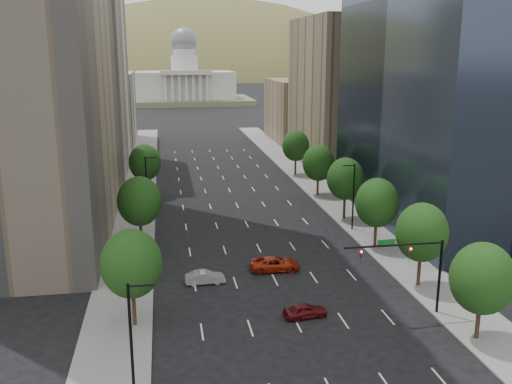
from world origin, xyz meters
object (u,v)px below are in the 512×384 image
car_maroon (305,310)px  car_red_far (275,264)px  traffic_signal (415,262)px  car_silver (205,277)px  capitol (185,85)px

car_maroon → car_red_far: 11.46m
traffic_signal → car_silver: (-17.78, 10.30, -4.50)m
traffic_signal → capitol: 219.99m
capitol → car_silver: (-7.25, -209.41, -7.91)m
car_maroon → car_red_far: size_ratio=0.73×
capitol → car_silver: 209.69m
traffic_signal → car_silver: bearing=149.9°
car_red_far → traffic_signal: bearing=-139.6°
car_silver → traffic_signal: bearing=-121.9°
car_silver → car_red_far: car_red_far is taller
traffic_signal → capitol: (-10.53, 219.71, 3.40)m
traffic_signal → car_red_far: traffic_signal is taller
car_silver → car_red_far: 8.13m
traffic_signal → car_red_far: 16.70m
capitol → car_silver: capitol is taller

